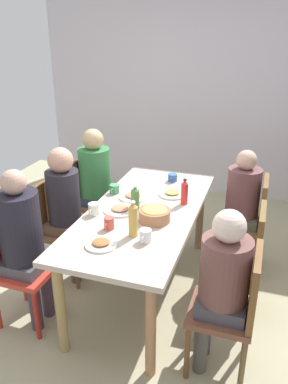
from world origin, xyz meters
TOP-DOWN VIEW (x-y plane):
  - ground_plane at (0.00, 0.00)m, footprint 5.63×5.63m
  - wall_left at (-2.41, 0.00)m, footprint 0.12×4.28m
  - dining_table at (0.00, 0.00)m, footprint 1.85×0.83m
  - chair_0 at (0.62, 0.80)m, footprint 0.40×0.40m
  - person_0 at (0.62, 0.70)m, footprint 0.30×0.30m
  - chair_1 at (0.00, 0.80)m, footprint 0.40×0.40m
  - chair_2 at (0.00, -0.80)m, footprint 0.40×0.40m
  - person_2 at (0.00, -0.70)m, footprint 0.30×0.30m
  - chair_3 at (-0.62, -0.80)m, footprint 0.40×0.40m
  - person_3 at (-0.62, -0.71)m, footprint 0.31×0.31m
  - chair_4 at (0.62, -0.80)m, footprint 0.40×0.40m
  - person_4 at (0.62, -0.71)m, footprint 0.30×0.30m
  - chair_5 at (-0.62, 0.80)m, footprint 0.40×0.40m
  - person_5 at (-0.62, 0.70)m, footprint 0.30×0.30m
  - plate_0 at (-0.35, 0.14)m, footprint 0.23×0.23m
  - plate_1 at (0.09, -0.17)m, footprint 0.25×0.25m
  - plate_2 at (-0.18, -0.16)m, footprint 0.24×0.24m
  - plate_3 at (0.61, -0.10)m, footprint 0.22×0.22m
  - bowl_0 at (0.16, 0.13)m, footprint 0.24×0.24m
  - cup_0 at (0.38, -0.14)m, footprint 0.11×0.07m
  - cup_1 at (0.21, -0.34)m, footprint 0.12×0.09m
  - cup_2 at (0.47, 0.17)m, footprint 0.12×0.08m
  - cup_3 at (-0.66, 0.06)m, footprint 0.12×0.09m
  - cup_4 at (-0.23, -0.35)m, footprint 0.12×0.08m
  - bottle_0 at (-0.20, 0.28)m, footprint 0.06×0.06m
  - bottle_1 at (0.02, -0.07)m, footprint 0.07×0.07m
  - bottle_2 at (0.42, 0.06)m, footprint 0.06×0.06m

SIDE VIEW (x-z plane):
  - ground_plane at x=0.00m, z-range 0.00..0.00m
  - chair_0 at x=0.62m, z-range 0.06..0.96m
  - chair_1 at x=0.00m, z-range 0.06..0.96m
  - chair_2 at x=0.00m, z-range 0.06..0.96m
  - chair_3 at x=-0.62m, z-range 0.06..0.96m
  - chair_4 at x=0.62m, z-range 0.06..0.96m
  - chair_5 at x=-0.62m, z-range 0.06..0.96m
  - dining_table at x=0.00m, z-range 0.29..1.06m
  - person_5 at x=-0.62m, z-range 0.11..1.26m
  - person_0 at x=0.62m, z-range 0.12..1.27m
  - person_2 at x=0.00m, z-range 0.12..1.33m
  - person_3 at x=-0.62m, z-range 0.12..1.34m
  - person_4 at x=0.62m, z-range 0.12..1.35m
  - plate_1 at x=0.09m, z-range 0.76..0.80m
  - plate_2 at x=-0.18m, z-range 0.76..0.80m
  - plate_0 at x=-0.35m, z-range 0.76..0.80m
  - plate_3 at x=0.61m, z-range 0.76..0.80m
  - cup_3 at x=-0.66m, z-range 0.77..0.84m
  - cup_4 at x=-0.23m, z-range 0.77..0.85m
  - cup_0 at x=0.38m, z-range 0.77..0.86m
  - cup_2 at x=0.47m, z-range 0.77..0.86m
  - cup_1 at x=0.21m, z-range 0.77..0.86m
  - bowl_0 at x=0.16m, z-range 0.77..0.88m
  - bottle_1 at x=0.02m, z-range 0.76..0.97m
  - bottle_0 at x=-0.20m, z-range 0.76..0.98m
  - bottle_2 at x=0.42m, z-range 0.76..1.02m
  - wall_left at x=-2.41m, z-range 0.00..2.60m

